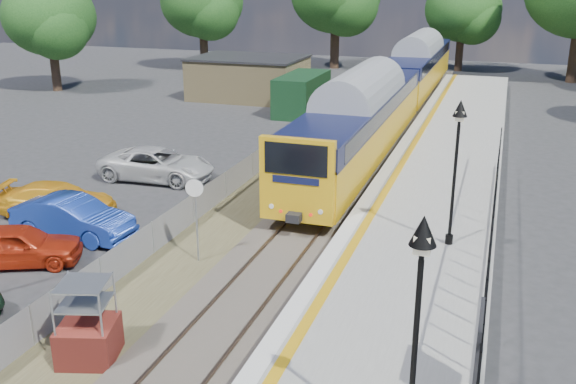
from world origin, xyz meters
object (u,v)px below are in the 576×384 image
at_px(victorian_lamp_south, 419,286).
at_px(victorian_lamp_north, 458,139).
at_px(car_white, 157,164).
at_px(brick_plinth, 87,323).
at_px(car_red, 18,245).
at_px(speed_sign, 196,206).
at_px(car_blue, 73,218).
at_px(train, 396,86).
at_px(car_yellow, 58,200).

distance_m(victorian_lamp_south, victorian_lamp_north, 10.00).
height_order(victorian_lamp_north, car_white, victorian_lamp_north).
relative_size(brick_plinth, car_red, 0.53).
relative_size(brick_plinth, speed_sign, 0.74).
distance_m(car_blue, car_white, 7.06).
bearing_deg(victorian_lamp_north, train, 104.12).
height_order(train, car_blue, train).
height_order(train, car_yellow, train).
bearing_deg(car_blue, car_yellow, 51.83).
relative_size(brick_plinth, car_blue, 0.47).
bearing_deg(car_blue, speed_sign, -93.25).
bearing_deg(car_red, car_white, -21.59).
relative_size(victorian_lamp_south, car_blue, 1.02).
height_order(victorian_lamp_north, train, victorian_lamp_north).
bearing_deg(car_yellow, victorian_lamp_north, -104.56).
height_order(speed_sign, car_blue, speed_sign).
xyz_separation_m(victorian_lamp_south, car_yellow, (-15.10, 10.09, -3.65)).
xyz_separation_m(car_red, car_yellow, (-1.64, 4.17, -0.03)).
bearing_deg(car_yellow, speed_sign, -121.34).
xyz_separation_m(car_blue, car_yellow, (-1.92, 1.66, -0.09)).
distance_m(victorian_lamp_south, car_white, 21.02).
height_order(victorian_lamp_south, train, victorian_lamp_south).
bearing_deg(train, car_blue, -108.73).
height_order(brick_plinth, car_blue, brick_plinth).
bearing_deg(victorian_lamp_north, speed_sign, -164.93).
bearing_deg(car_yellow, victorian_lamp_south, -137.97).
relative_size(victorian_lamp_south, car_yellow, 1.02).
bearing_deg(victorian_lamp_south, brick_plinth, 166.19).
relative_size(victorian_lamp_north, speed_sign, 1.59).
distance_m(brick_plinth, car_blue, 8.28).
bearing_deg(car_white, victorian_lamp_south, -140.82).
distance_m(speed_sign, car_white, 9.60).
relative_size(victorian_lamp_north, car_white, 0.88).
bearing_deg(speed_sign, car_yellow, 149.41).
bearing_deg(car_red, victorian_lamp_north, -96.43).
bearing_deg(train, brick_plinth, -94.91).
height_order(victorian_lamp_north, brick_plinth, victorian_lamp_north).
xyz_separation_m(speed_sign, car_blue, (-5.18, 0.53, -1.23)).
distance_m(brick_plinth, car_yellow, 10.79).
xyz_separation_m(victorian_lamp_south, victorian_lamp_north, (-0.20, 10.00, 0.00)).
xyz_separation_m(brick_plinth, car_blue, (-5.18, 6.46, -0.28)).
xyz_separation_m(car_yellow, car_white, (1.32, 5.38, 0.08)).
bearing_deg(brick_plinth, car_red, 144.07).
relative_size(train, speed_sign, 14.14).
bearing_deg(car_yellow, train, -38.81).
relative_size(speed_sign, car_yellow, 0.64).
xyz_separation_m(victorian_lamp_south, car_blue, (-13.18, 8.43, -3.55)).
height_order(speed_sign, car_red, speed_sign).
relative_size(car_blue, car_yellow, 1.00).
bearing_deg(car_yellow, car_white, -28.00).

